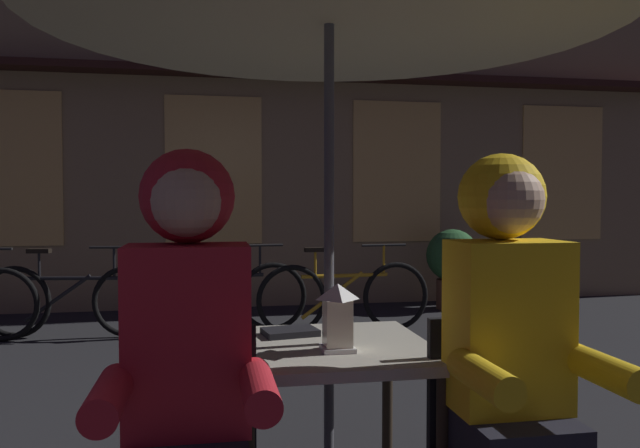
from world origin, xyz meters
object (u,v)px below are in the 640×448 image
(cafe_table, at_px, (329,372))
(person_right_hooded, at_px, (511,335))
(potted_plant, at_px, (452,262))
(bicycle_second, at_px, (71,300))
(person_left_hooded, at_px, (188,348))
(bicycle_third, at_px, (219,297))
(chair_right, at_px, (501,443))
(lantern, at_px, (338,315))
(bicycle_fourth, at_px, (344,296))
(book, at_px, (290,332))

(cafe_table, xyz_separation_m, person_right_hooded, (0.48, -0.43, 0.21))
(cafe_table, bearing_deg, potted_plant, 62.78)
(bicycle_second, bearing_deg, person_left_hooded, -74.25)
(person_left_hooded, height_order, bicycle_third, person_left_hooded)
(chair_right, distance_m, potted_plant, 5.26)
(lantern, relative_size, bicycle_fourth, 0.14)
(cafe_table, distance_m, bicycle_third, 3.70)
(chair_right, bearing_deg, person_right_hooded, -90.00)
(person_left_hooded, bearing_deg, potted_plant, 60.46)
(cafe_table, bearing_deg, bicycle_third, 95.17)
(cafe_table, height_order, chair_right, chair_right)
(person_right_hooded, bearing_deg, bicycle_second, 117.13)
(lantern, height_order, bicycle_third, lantern)
(lantern, relative_size, person_right_hooded, 0.17)
(chair_right, xyz_separation_m, bicycle_fourth, (0.35, 3.86, -0.14))
(bicycle_second, height_order, potted_plant, potted_plant)
(chair_right, distance_m, bicycle_third, 4.13)
(chair_right, bearing_deg, potted_plant, 69.28)
(cafe_table, bearing_deg, bicycle_fourth, 76.59)
(lantern, bearing_deg, bicycle_fourth, 77.11)
(cafe_table, bearing_deg, person_left_hooded, -138.43)
(potted_plant, bearing_deg, person_right_hooded, -110.50)
(bicycle_second, bearing_deg, potted_plant, 11.44)
(cafe_table, distance_m, potted_plant, 5.12)
(person_right_hooded, xyz_separation_m, book, (-0.60, 0.60, -0.09))
(person_right_hooded, xyz_separation_m, bicycle_fourth, (0.35, 3.92, -0.50))
(lantern, bearing_deg, cafe_table, 95.17)
(bicycle_third, bearing_deg, book, -86.50)
(person_left_hooded, bearing_deg, bicycle_second, 105.75)
(cafe_table, relative_size, chair_right, 0.85)
(bicycle_third, relative_size, potted_plant, 1.83)
(bicycle_second, xyz_separation_m, book, (1.54, -3.57, 0.41))
(cafe_table, xyz_separation_m, person_left_hooded, (-0.48, -0.43, 0.21))
(person_right_hooded, bearing_deg, cafe_table, 138.43)
(lantern, xyz_separation_m, bicycle_second, (-1.66, 3.85, -0.51))
(lantern, height_order, book, lantern)
(chair_right, bearing_deg, lantern, 150.66)
(lantern, relative_size, chair_right, 0.27)
(bicycle_third, bearing_deg, bicycle_fourth, -8.70)
(bicycle_second, bearing_deg, lantern, -66.59)
(person_left_hooded, bearing_deg, bicycle_fourth, 71.48)
(bicycle_third, bearing_deg, person_right_hooded, -78.79)
(person_right_hooded, bearing_deg, lantern, 145.67)
(person_left_hooded, relative_size, person_right_hooded, 1.00)
(bicycle_fourth, bearing_deg, cafe_table, -103.41)
(person_right_hooded, bearing_deg, chair_right, 90.00)
(book, xyz_separation_m, potted_plant, (2.46, 4.38, -0.21))
(cafe_table, xyz_separation_m, book, (-0.12, 0.17, 0.11))
(cafe_table, relative_size, bicycle_second, 0.44)
(cafe_table, relative_size, bicycle_third, 0.44)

